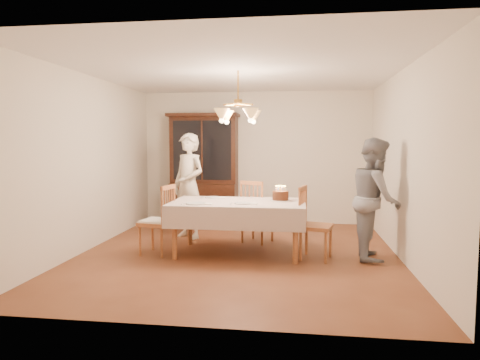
# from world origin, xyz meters

# --- Properties ---
(ground) EXTENTS (5.00, 5.00, 0.00)m
(ground) POSITION_xyz_m (0.00, 0.00, 0.00)
(ground) COLOR brown
(ground) RESTS_ON ground
(room_shell) EXTENTS (5.00, 5.00, 5.00)m
(room_shell) POSITION_xyz_m (0.00, 0.00, 1.58)
(room_shell) COLOR white
(room_shell) RESTS_ON ground
(dining_table) EXTENTS (1.90, 1.10, 0.76)m
(dining_table) POSITION_xyz_m (0.00, 0.00, 0.68)
(dining_table) COLOR brown
(dining_table) RESTS_ON ground
(china_hutch) EXTENTS (1.38, 0.54, 2.16)m
(china_hutch) POSITION_xyz_m (-1.00, 2.25, 1.04)
(china_hutch) COLOR black
(china_hutch) RESTS_ON ground
(chair_far_side) EXTENTS (0.58, 0.57, 1.00)m
(chair_far_side) POSITION_xyz_m (0.20, 0.75, 0.44)
(chair_far_side) COLOR brown
(chair_far_side) RESTS_ON ground
(chair_left_end) EXTENTS (0.49, 0.50, 1.00)m
(chair_left_end) POSITION_xyz_m (-1.15, -0.17, 0.45)
(chair_left_end) COLOR brown
(chair_left_end) RESTS_ON ground
(chair_right_end) EXTENTS (0.51, 0.53, 1.00)m
(chair_right_end) POSITION_xyz_m (1.09, -0.13, 0.44)
(chair_right_end) COLOR brown
(chair_right_end) RESTS_ON ground
(elderly_woman) EXTENTS (0.77, 0.70, 1.76)m
(elderly_woman) POSITION_xyz_m (-0.97, 0.93, 0.88)
(elderly_woman) COLOR silver
(elderly_woman) RESTS_ON ground
(adult_in_grey) EXTENTS (0.68, 0.85, 1.67)m
(adult_in_grey) POSITION_xyz_m (1.90, 0.01, 0.83)
(adult_in_grey) COLOR slate
(adult_in_grey) RESTS_ON ground
(birthday_cake) EXTENTS (0.30, 0.30, 0.22)m
(birthday_cake) POSITION_xyz_m (0.60, 0.15, 0.83)
(birthday_cake) COLOR white
(birthday_cake) RESTS_ON dining_table
(place_setting_near_left) EXTENTS (0.42, 0.27, 0.02)m
(place_setting_near_left) POSITION_xyz_m (-0.53, -0.32, 0.77)
(place_setting_near_left) COLOR white
(place_setting_near_left) RESTS_ON dining_table
(place_setting_near_right) EXTENTS (0.37, 0.23, 0.02)m
(place_setting_near_right) POSITION_xyz_m (0.11, -0.22, 0.77)
(place_setting_near_right) COLOR white
(place_setting_near_right) RESTS_ON dining_table
(place_setting_far_left) EXTENTS (0.37, 0.23, 0.02)m
(place_setting_far_left) POSITION_xyz_m (-0.43, 0.35, 0.77)
(place_setting_far_left) COLOR white
(place_setting_far_left) RESTS_ON dining_table
(chandelier) EXTENTS (0.62, 0.62, 0.73)m
(chandelier) POSITION_xyz_m (-0.00, -0.00, 1.98)
(chandelier) COLOR #BF8C3F
(chandelier) RESTS_ON ground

